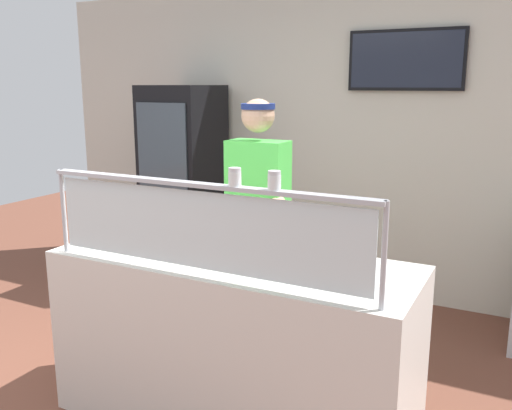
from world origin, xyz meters
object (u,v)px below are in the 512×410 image
object	(u,v)px
parmesan_shaker	(235,178)
drink_fridge	(184,185)
pizza_tray	(195,246)
pizza_server	(191,243)
pepper_flake_shaker	(274,182)
worker_figure	(258,217)

from	to	relation	value
parmesan_shaker	drink_fridge	world-z (taller)	drink_fridge
pizza_tray	pizza_server	xyz separation A→B (m)	(-0.01, -0.02, 0.02)
pizza_tray	pepper_flake_shaker	size ratio (longest dim) A/B	5.60
pepper_flake_shaker	worker_figure	size ratio (longest dim) A/B	0.05
pizza_server	worker_figure	xyz separation A→B (m)	(0.09, 0.65, 0.02)
pepper_flake_shaker	worker_figure	bearing A→B (deg)	120.65
pizza_tray	parmesan_shaker	distance (m)	0.75
parmesan_shaker	worker_figure	distance (m)	1.14
worker_figure	drink_fridge	xyz separation A→B (m)	(-1.37, 1.13, -0.09)
pizza_server	parmesan_shaker	size ratio (longest dim) A/B	3.36
worker_figure	parmesan_shaker	bearing A→B (deg)	-68.43
worker_figure	drink_fridge	world-z (taller)	drink_fridge
pizza_server	worker_figure	world-z (taller)	worker_figure
parmesan_shaker	drink_fridge	distance (m)	2.80
pizza_tray	worker_figure	xyz separation A→B (m)	(0.08, 0.63, 0.04)
drink_fridge	pepper_flake_shaker	bearing A→B (deg)	-47.33
pepper_flake_shaker	parmesan_shaker	bearing A→B (deg)	180.00
worker_figure	drink_fridge	bearing A→B (deg)	140.38
parmesan_shaker	drink_fridge	xyz separation A→B (m)	(-1.76, 2.12, -0.52)
pepper_flake_shaker	drink_fridge	size ratio (longest dim) A/B	0.05
pizza_tray	pizza_server	size ratio (longest dim) A/B	1.67
drink_fridge	parmesan_shaker	bearing A→B (deg)	-50.30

